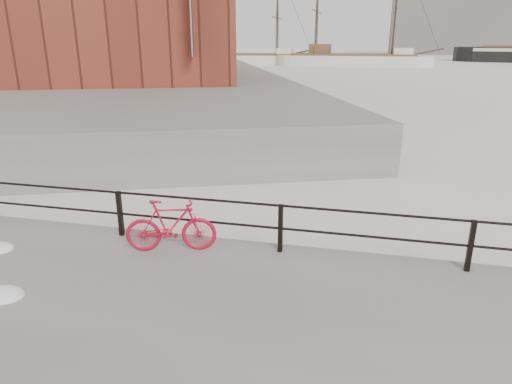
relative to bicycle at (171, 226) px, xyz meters
The scene contains 10 objects.
ground 5.73m from the bicycle, ahead, with size 400.00×400.00×0.00m, color white.
far_quay 80.34m from the bicycle, 115.33° to the left, with size 24.00×150.00×1.80m, color gray.
guardrail 5.65m from the bicycle, ahead, with size 28.00×0.10×1.00m, color black, non-canonical shape.
bicycle is the anchor object (origin of this frame).
schooner_mid 72.43m from the bicycle, 89.13° to the left, with size 27.22×11.52×19.73m, color silver, non-canonical shape.
schooner_left 76.12m from the bicycle, 103.14° to the left, with size 23.17×10.53×17.72m, color silver, non-canonical shape.
workboat_near 37.82m from the bicycle, 121.08° to the left, with size 12.50×4.17×7.00m, color black, non-canonical shape.
workboat_far 48.47m from the bicycle, 115.77° to the left, with size 10.31×3.56×7.00m, color black, non-canonical shape.
apartment_brick 115.97m from the bicycle, 115.31° to the left, with size 24.00×15.00×21.20m, color brown.
industrial_west 143.16m from the bicycle, 79.67° to the left, with size 32.00×18.00×18.00m, color gray.
Camera 1 is at (-2.06, -8.35, 4.42)m, focal length 32.00 mm.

